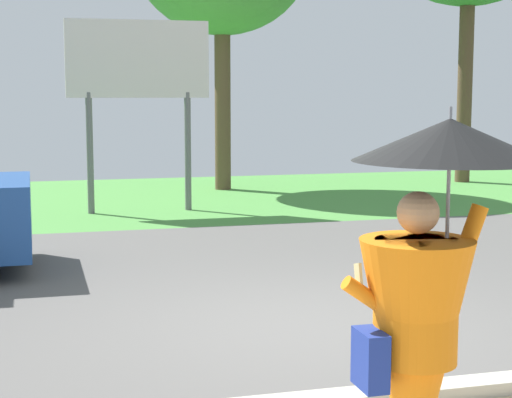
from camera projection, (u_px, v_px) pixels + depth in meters
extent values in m
cube|color=#565451|center=(261.00, 284.00, 9.84)|extent=(40.00, 8.00, 0.10)
cube|color=#4A8C3E|center=(160.00, 200.00, 17.50)|extent=(40.00, 8.00, 0.10)
cube|color=#B2AD9E|center=(408.00, 393.00, 6.00)|extent=(40.00, 0.24, 0.10)
cone|color=orange|center=(414.00, 375.00, 4.37)|extent=(0.60, 0.60, 1.45)
cylinder|color=orange|center=(416.00, 301.00, 4.32)|extent=(0.44, 0.44, 0.65)
sphere|color=tan|center=(418.00, 213.00, 4.26)|extent=(0.22, 0.22, 0.22)
cylinder|color=orange|center=(466.00, 246.00, 4.36)|extent=(0.24, 0.09, 0.45)
cylinder|color=orange|center=(368.00, 297.00, 4.27)|extent=(0.29, 0.08, 0.24)
cylinder|color=gray|center=(448.00, 205.00, 4.30)|extent=(0.02, 0.02, 0.75)
cone|color=black|center=(450.00, 140.00, 4.26)|extent=(1.01, 1.01, 0.22)
cylinder|color=gray|center=(451.00, 116.00, 4.25)|extent=(0.02, 0.02, 0.10)
cube|color=beige|center=(359.00, 278.00, 4.28)|extent=(0.02, 0.11, 0.16)
cube|color=navy|center=(370.00, 360.00, 4.24)|extent=(0.12, 0.24, 0.30)
cylinder|color=slate|center=(90.00, 153.00, 15.09)|extent=(0.12, 0.12, 2.20)
cylinder|color=slate|center=(188.00, 152.00, 15.56)|extent=(0.12, 0.12, 2.20)
cube|color=silver|center=(138.00, 59.00, 15.11)|extent=(2.60, 0.10, 1.40)
cylinder|color=brown|center=(465.00, 81.00, 20.33)|extent=(0.36, 0.36, 4.93)
cylinder|color=brown|center=(223.00, 101.00, 18.79)|extent=(0.36, 0.36, 4.01)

